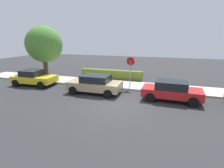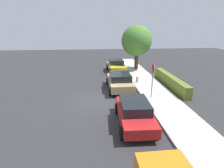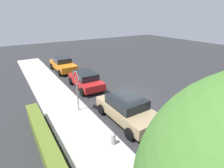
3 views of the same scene
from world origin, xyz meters
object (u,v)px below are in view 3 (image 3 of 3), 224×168
object	(u,v)px
parked_car_red	(86,80)
fire_hydrant	(113,140)
parked_car_orange	(63,64)
stop_sign	(77,85)
parked_car_tan	(127,109)

from	to	relation	value
parked_car_red	fire_hydrant	size ratio (longest dim) A/B	5.60
fire_hydrant	parked_car_red	bearing A→B (deg)	-14.58
parked_car_orange	fire_hydrant	world-z (taller)	parked_car_orange
parked_car_orange	fire_hydrant	size ratio (longest dim) A/B	6.01
parked_car_orange	stop_sign	bearing A→B (deg)	167.95
parked_car_tan	parked_car_red	bearing A→B (deg)	0.33
parked_car_red	parked_car_orange	bearing A→B (deg)	1.22
parked_car_tan	parked_car_orange	world-z (taller)	parked_car_tan
parked_car_red	parked_car_orange	size ratio (longest dim) A/B	0.93
stop_sign	parked_car_tan	size ratio (longest dim) A/B	0.65
parked_car_orange	fire_hydrant	distance (m)	12.88
fire_hydrant	parked_car_orange	bearing A→B (deg)	-7.73
stop_sign	parked_car_tan	xyz separation A→B (m)	(-2.35, -2.07, -1.11)
stop_sign	fire_hydrant	size ratio (longest dim) A/B	3.80
parked_car_red	fire_hydrant	world-z (taller)	parked_car_red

